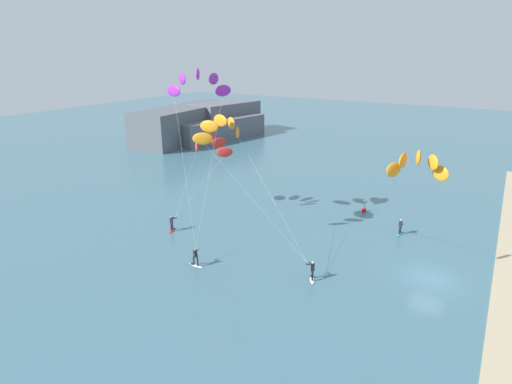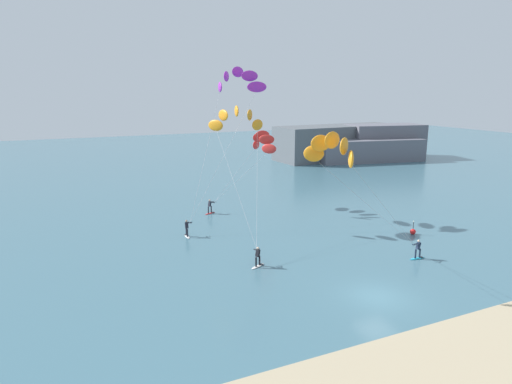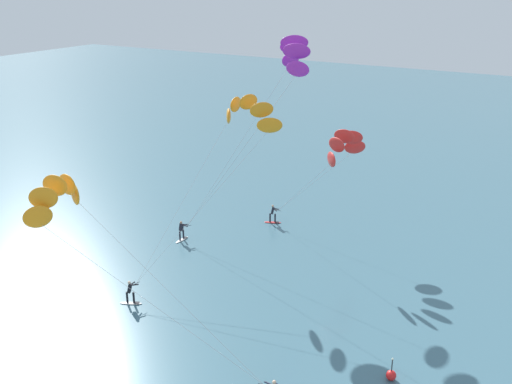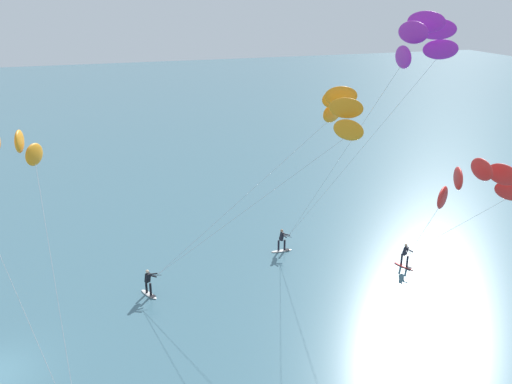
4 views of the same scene
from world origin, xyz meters
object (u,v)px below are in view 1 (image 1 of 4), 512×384
(kitesurfer_downwind, at_px, (209,147))
(kitesurfer_nearshore, at_px, (198,88))
(marker_buoy, at_px, (364,209))
(kitesurfer_far_out, at_px, (224,133))
(kitesurfer_mid_water, at_px, (416,169))

(kitesurfer_downwind, bearing_deg, kitesurfer_nearshore, -153.79)
(kitesurfer_nearshore, relative_size, marker_buoy, 11.80)
(kitesurfer_far_out, distance_m, kitesurfer_downwind, 8.34)
(kitesurfer_far_out, bearing_deg, kitesurfer_downwind, 48.09)
(kitesurfer_nearshore, height_order, marker_buoy, kitesurfer_nearshore)
(marker_buoy, bearing_deg, kitesurfer_mid_water, -152.40)
(kitesurfer_mid_water, relative_size, marker_buoy, 9.18)
(marker_buoy, bearing_deg, kitesurfer_downwind, 122.41)
(kitesurfer_far_out, relative_size, marker_buoy, 9.15)
(kitesurfer_nearshore, relative_size, kitesurfer_far_out, 1.29)
(kitesurfer_far_out, height_order, kitesurfer_downwind, kitesurfer_far_out)
(kitesurfer_mid_water, height_order, kitesurfer_far_out, kitesurfer_far_out)
(kitesurfer_mid_water, xyz_separation_m, marker_buoy, (14.65, 7.66, -9.43))
(kitesurfer_far_out, distance_m, marker_buoy, 20.30)
(kitesurfer_nearshore, bearing_deg, marker_buoy, -45.06)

